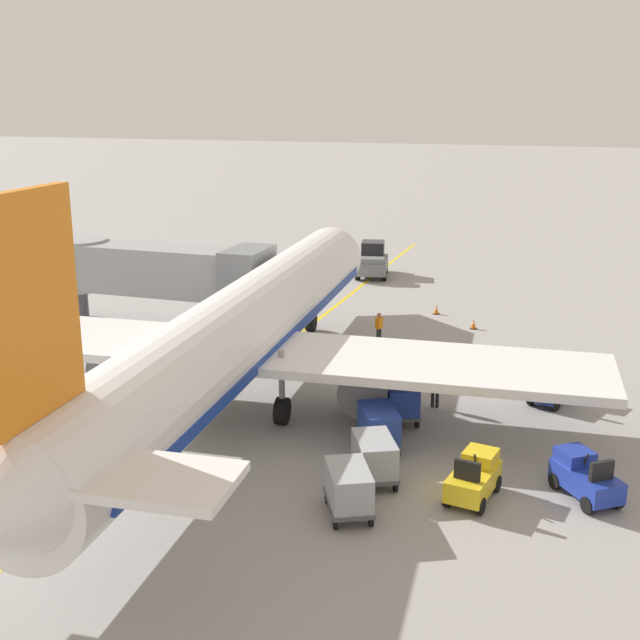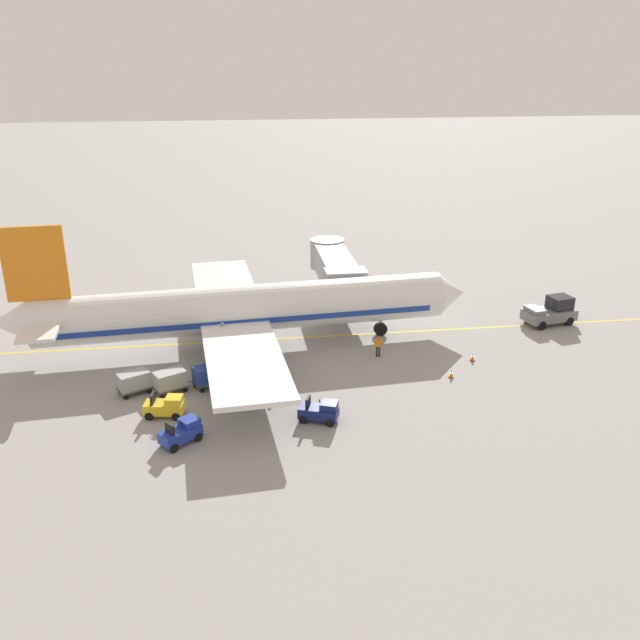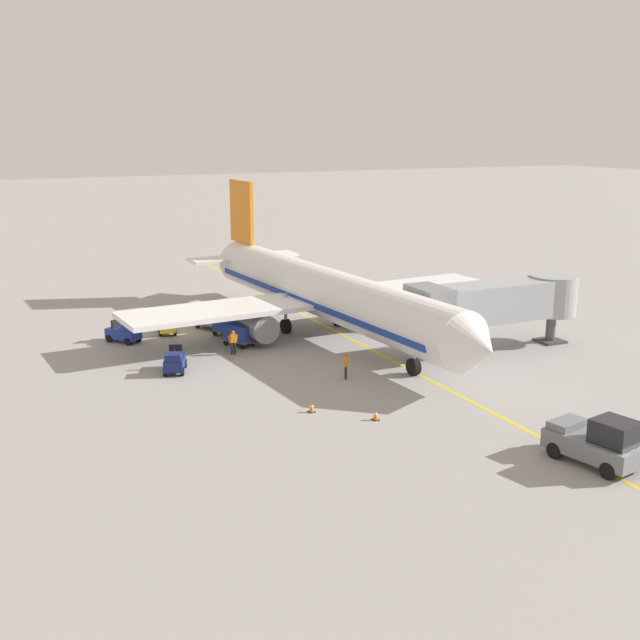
{
  "view_description": "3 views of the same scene",
  "coord_description": "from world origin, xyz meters",
  "px_view_note": "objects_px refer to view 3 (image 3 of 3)",
  "views": [
    {
      "loc": [
        14.74,
        -30.43,
        12.66
      ],
      "look_at": [
        3.44,
        3.15,
        2.87
      ],
      "focal_mm": 45.3,
      "sensor_mm": 36.0,
      "label": 1
    },
    {
      "loc": [
        51.74,
        -1.58,
        21.98
      ],
      "look_at": [
        3.19,
        5.17,
        2.74
      ],
      "focal_mm": 38.2,
      "sensor_mm": 36.0,
      "label": 2
    },
    {
      "loc": [
        25.97,
        51.4,
        15.31
      ],
      "look_at": [
        4.21,
        4.92,
        2.7
      ],
      "focal_mm": 44.49,
      "sensor_mm": 36.0,
      "label": 3
    }
  ],
  "objects_px": {
    "baggage_cart_front": "(239,333)",
    "ground_crew_wing_walker": "(233,341)",
    "baggage_tug_lead": "(175,361)",
    "ground_crew_loader": "(346,364)",
    "baggage_cart_third_in_train": "(210,317)",
    "baggage_tug_trailing": "(167,324)",
    "safety_cone_nose_left": "(312,407)",
    "baggage_cart_second_in_train": "(228,324)",
    "baggage_cart_tail_end": "(203,310)",
    "pushback_tractor": "(598,442)",
    "safety_cone_nose_right": "(376,415)",
    "jet_bridge": "(496,302)",
    "baggage_tug_spare": "(124,333)",
    "parked_airliner": "(324,293)"
  },
  "relations": [
    {
      "from": "baggage_cart_second_in_train",
      "to": "safety_cone_nose_right",
      "type": "distance_m",
      "value": 20.0
    },
    {
      "from": "baggage_tug_lead",
      "to": "baggage_cart_front",
      "type": "bearing_deg",
      "value": -144.17
    },
    {
      "from": "ground_crew_wing_walker",
      "to": "pushback_tractor",
      "type": "bearing_deg",
      "value": 110.83
    },
    {
      "from": "jet_bridge",
      "to": "pushback_tractor",
      "type": "bearing_deg",
      "value": 66.76
    },
    {
      "from": "safety_cone_nose_right",
      "to": "baggage_tug_lead",
      "type": "bearing_deg",
      "value": -59.77
    },
    {
      "from": "parked_airliner",
      "to": "baggage_tug_lead",
      "type": "bearing_deg",
      "value": 19.48
    },
    {
      "from": "baggage_tug_spare",
      "to": "baggage_cart_third_in_train",
      "type": "xyz_separation_m",
      "value": [
        -6.8,
        -1.11,
        0.24
      ]
    },
    {
      "from": "baggage_tug_spare",
      "to": "safety_cone_nose_left",
      "type": "height_order",
      "value": "baggage_tug_spare"
    },
    {
      "from": "pushback_tractor",
      "to": "baggage_cart_second_in_train",
      "type": "xyz_separation_m",
      "value": [
        8.1,
        -29.26,
        -0.15
      ]
    },
    {
      "from": "jet_bridge",
      "to": "ground_crew_wing_walker",
      "type": "xyz_separation_m",
      "value": [
        16.95,
        -6.72,
        -2.5
      ]
    },
    {
      "from": "baggage_cart_front",
      "to": "ground_crew_wing_walker",
      "type": "relative_size",
      "value": 1.72
    },
    {
      "from": "baggage_cart_front",
      "to": "ground_crew_wing_walker",
      "type": "bearing_deg",
      "value": 59.75
    },
    {
      "from": "baggage_cart_front",
      "to": "safety_cone_nose_left",
      "type": "distance_m",
      "value": 14.57
    },
    {
      "from": "baggage_cart_third_in_train",
      "to": "parked_airliner",
      "type": "bearing_deg",
      "value": 143.91
    },
    {
      "from": "baggage_tug_trailing",
      "to": "baggage_cart_third_in_train",
      "type": "height_order",
      "value": "baggage_tug_trailing"
    },
    {
      "from": "safety_cone_nose_right",
      "to": "baggage_cart_front",
      "type": "bearing_deg",
      "value": -84.4
    },
    {
      "from": "baggage_cart_third_in_train",
      "to": "ground_crew_wing_walker",
      "type": "xyz_separation_m",
      "value": [
        0.68,
        7.44,
        0.0
      ]
    },
    {
      "from": "baggage_tug_trailing",
      "to": "baggage_cart_front",
      "type": "bearing_deg",
      "value": 124.3
    },
    {
      "from": "parked_airliner",
      "to": "baggage_tug_trailing",
      "type": "bearing_deg",
      "value": -26.77
    },
    {
      "from": "baggage_tug_lead",
      "to": "ground_crew_loader",
      "type": "relative_size",
      "value": 1.64
    },
    {
      "from": "baggage_cart_front",
      "to": "safety_cone_nose_right",
      "type": "relative_size",
      "value": 4.91
    },
    {
      "from": "baggage_tug_spare",
      "to": "baggage_cart_front",
      "type": "height_order",
      "value": "baggage_tug_spare"
    },
    {
      "from": "baggage_cart_second_in_train",
      "to": "ground_crew_wing_walker",
      "type": "height_order",
      "value": "ground_crew_wing_walker"
    },
    {
      "from": "parked_airliner",
      "to": "baggage_cart_tail_end",
      "type": "xyz_separation_m",
      "value": [
        7.05,
        -7.72,
        -2.24
      ]
    },
    {
      "from": "baggage_cart_second_in_train",
      "to": "baggage_cart_tail_end",
      "type": "relative_size",
      "value": 1.0
    },
    {
      "from": "pushback_tractor",
      "to": "ground_crew_loader",
      "type": "height_order",
      "value": "pushback_tractor"
    },
    {
      "from": "parked_airliner",
      "to": "safety_cone_nose_right",
      "type": "height_order",
      "value": "parked_airliner"
    },
    {
      "from": "baggage_cart_front",
      "to": "ground_crew_wing_walker",
      "type": "xyz_separation_m",
      "value": [
        1.12,
        1.92,
        0.0
      ]
    },
    {
      "from": "baggage_tug_lead",
      "to": "baggage_cart_front",
      "type": "relative_size",
      "value": 0.95
    },
    {
      "from": "jet_bridge",
      "to": "ground_crew_loader",
      "type": "xyz_separation_m",
      "value": [
        12.39,
        1.41,
        -2.5
      ]
    },
    {
      "from": "baggage_cart_front",
      "to": "baggage_cart_third_in_train",
      "type": "xyz_separation_m",
      "value": [
        0.44,
        -5.52,
        0.0
      ]
    },
    {
      "from": "baggage_cart_second_in_train",
      "to": "safety_cone_nose_left",
      "type": "bearing_deg",
      "value": 86.58
    },
    {
      "from": "baggage_tug_spare",
      "to": "baggage_cart_tail_end",
      "type": "distance_m",
      "value": 7.84
    },
    {
      "from": "baggage_cart_front",
      "to": "baggage_cart_second_in_train",
      "type": "relative_size",
      "value": 1.0
    },
    {
      "from": "ground_crew_loader",
      "to": "baggage_cart_front",
      "type": "bearing_deg",
      "value": -71.1
    },
    {
      "from": "baggage_tug_lead",
      "to": "ground_crew_wing_walker",
      "type": "distance_m",
      "value": 5.23
    },
    {
      "from": "baggage_tug_trailing",
      "to": "safety_cone_nose_left",
      "type": "distance_m",
      "value": 20.35
    },
    {
      "from": "baggage_tug_lead",
      "to": "baggage_tug_spare",
      "type": "height_order",
      "value": "same"
    },
    {
      "from": "baggage_cart_second_in_train",
      "to": "safety_cone_nose_left",
      "type": "relative_size",
      "value": 4.91
    },
    {
      "from": "ground_crew_wing_walker",
      "to": "safety_cone_nose_left",
      "type": "bearing_deg",
      "value": 90.84
    },
    {
      "from": "baggage_cart_front",
      "to": "ground_crew_loader",
      "type": "relative_size",
      "value": 1.72
    },
    {
      "from": "baggage_tug_trailing",
      "to": "baggage_tug_spare",
      "type": "relative_size",
      "value": 0.98
    },
    {
      "from": "parked_airliner",
      "to": "ground_crew_loader",
      "type": "distance_m",
      "value": 11.06
    },
    {
      "from": "baggage_tug_lead",
      "to": "ground_crew_loader",
      "type": "distance_m",
      "value": 10.96
    },
    {
      "from": "baggage_cart_third_in_train",
      "to": "safety_cone_nose_left",
      "type": "relative_size",
      "value": 4.91
    },
    {
      "from": "jet_bridge",
      "to": "baggage_tug_lead",
      "type": "height_order",
      "value": "jet_bridge"
    },
    {
      "from": "baggage_tug_spare",
      "to": "baggage_cart_tail_end",
      "type": "bearing_deg",
      "value": -153.0
    },
    {
      "from": "baggage_cart_third_in_train",
      "to": "safety_cone_nose_left",
      "type": "distance_m",
      "value": 20.07
    },
    {
      "from": "safety_cone_nose_right",
      "to": "baggage_cart_tail_end",
      "type": "bearing_deg",
      "value": -85.58
    },
    {
      "from": "baggage_cart_second_in_train",
      "to": "ground_crew_loader",
      "type": "xyz_separation_m",
      "value": [
        -3.34,
        12.91,
        0.0
      ]
    }
  ]
}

